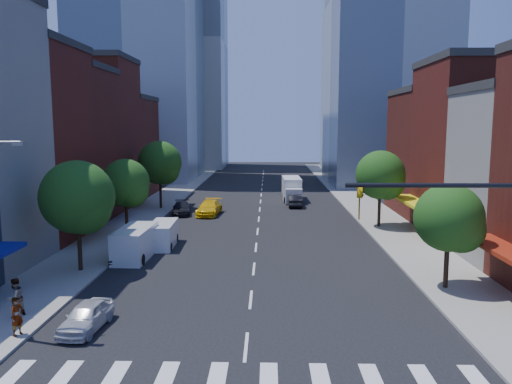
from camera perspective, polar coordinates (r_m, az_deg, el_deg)
ground at (r=23.04m, az=-1.14°, el=-17.27°), size 220.00×220.00×0.00m
sidewalk_left at (r=63.07m, az=-10.94°, el=-1.24°), size 5.00×120.00×0.15m
sidewalk_right at (r=62.70m, az=12.00°, el=-1.33°), size 5.00×120.00×0.15m
crosswalk at (r=20.36m, az=-1.54°, el=-20.83°), size 19.00×3.00×0.01m
bldg_left_2 at (r=46.86m, az=-26.64°, el=4.77°), size 12.00×9.00×16.00m
bldg_left_3 at (r=54.52m, az=-22.43°, el=4.78°), size 12.00×8.00×15.00m
bldg_left_4 at (r=62.36m, az=-19.33°, el=6.14°), size 12.00×9.00×17.00m
bldg_left_5 at (r=71.40m, az=-16.57°, el=4.79°), size 12.00×10.00×13.00m
bldg_right_2 at (r=49.19m, az=25.53°, el=4.36°), size 12.00×10.00×15.00m
bldg_right_3 at (r=58.50m, az=21.49°, el=4.00°), size 12.00×10.00×13.00m
tower_far_w at (r=118.82m, az=-8.14°, el=16.47°), size 18.00×18.00×56.00m
tree_left_near at (r=34.43m, az=-19.55°, el=-0.87°), size 4.80×4.80×7.30m
tree_left_mid at (r=44.82m, az=-14.54°, el=0.79°), size 4.20×4.20×6.65m
tree_left_far at (r=58.28m, az=-10.81°, el=3.11°), size 5.00×5.00×7.75m
tree_right_near at (r=31.21m, az=21.46°, el=-3.06°), size 4.00×4.00×6.20m
tree_right_far at (r=48.24m, az=14.21°, el=1.68°), size 4.60×4.60×7.20m
parked_car_front at (r=25.79m, az=-18.83°, el=-13.31°), size 1.88×3.99×1.32m
parked_car_second at (r=37.54m, az=-14.91°, el=-6.51°), size 1.97×4.27×1.36m
parked_car_third at (r=40.93m, az=-13.49°, el=-5.28°), size 2.72×5.13×1.37m
parked_car_rear at (r=55.02m, az=-8.52°, el=-1.86°), size 2.51×4.87×1.35m
cargo_van_near at (r=37.63m, az=-13.70°, el=-5.73°), size 2.30×5.41×2.28m
cargo_van_far at (r=40.78m, az=-10.63°, el=-4.83°), size 2.00×4.67×1.97m
taxi at (r=54.34m, az=-5.36°, el=-1.81°), size 2.63×5.54×1.56m
traffic_car_oncoming at (r=59.91m, az=4.44°, el=-0.94°), size 1.63×4.55×1.50m
traffic_car_far at (r=80.57m, az=4.66°, el=1.25°), size 1.93×4.30×1.44m
box_truck at (r=64.49m, az=4.11°, el=0.26°), size 2.45×7.39×2.95m
pedestrian_near at (r=25.86m, az=-25.65°, el=-12.69°), size 0.63×0.77×1.80m
pedestrian_far at (r=28.19m, az=-25.83°, el=-10.82°), size 1.05×1.17×1.98m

